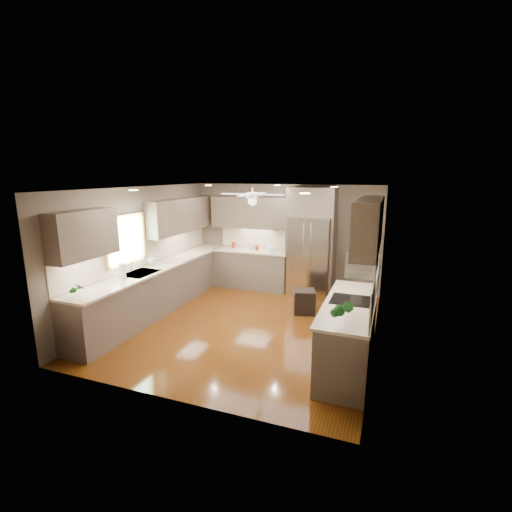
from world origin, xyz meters
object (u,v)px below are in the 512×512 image
Objects in this scene: potted_plant_left at (76,289)px; bowl at (270,250)px; canister_d at (257,248)px; canister_c at (251,246)px; soap_bottle at (153,260)px; canister_a at (234,245)px; paper_towel at (122,271)px; stool at (304,301)px; refrigerator at (311,244)px; microwave at (362,263)px; potted_plant_right at (342,310)px.

bowl is at bearing 68.30° from potted_plant_left.
potted_plant_left is (-1.32, -4.21, 0.08)m from canister_d.
canister_c is 2.49m from soap_bottle.
paper_towel reaches higher than canister_a.
canister_a is at bearing 148.52° from stool.
stool is 3.51m from paper_towel.
refrigerator reaches higher than potted_plant_left.
canister_c is at bearing -4.39° from canister_a.
potted_plant_left is 4.52m from bowl.
stool is (2.80, 2.95, -0.84)m from potted_plant_left.
microwave reaches higher than canister_c.
canister_a is at bearing 139.42° from microwave.
bowl is 0.08× the size of refrigerator.
canister_c is 1.42× the size of canister_d.
canister_c reaches higher than canister_a.
canister_c is at bearing 142.30° from stool.
potted_plant_left is 1.07m from paper_towel.
microwave is at bearing -46.31° from canister_d.
bowl is at bearing -0.80° from canister_c.
paper_towel is (-4.00, -0.37, -0.40)m from microwave.
soap_bottle reaches higher than bowl.
bowl is (0.49, -0.01, -0.07)m from canister_c.
microwave is 1.96× the size of paper_towel.
microwave is 4.04m from paper_towel.
canister_d is 0.61× the size of bowl.
potted_plant_left reaches higher than canister_a.
soap_bottle is 3.16m from stool.
refrigerator reaches higher than potted_plant_right.
potted_plant_right reaches higher than soap_bottle.
canister_c is 2.20m from stool.
microwave reaches higher than potted_plant_left.
potted_plant_right reaches higher than paper_towel.
canister_d is 1.34m from refrigerator.
microwave reaches higher than canister_a.
stool is at bearing -40.33° from canister_d.
bowl reaches higher than stool.
soap_bottle is 0.40× the size of stool.
stool is (0.16, -1.19, -0.95)m from refrigerator.
microwave reaches higher than canister_d.
paper_towel reaches higher than canister_c.
stool is (1.62, -1.26, -0.79)m from canister_c.
potted_plant_left is 1.36× the size of bowl.
canister_d is 0.36× the size of potted_plant_right.
refrigerator reaches higher than soap_bottle.
canister_a is 0.86× the size of canister_c.
bowl is (-2.18, 3.82, -0.14)m from potted_plant_right.
paper_towel is (-1.70, -3.13, 0.12)m from bowl.
microwave is (2.30, -2.76, 0.52)m from bowl.
potted_plant_right is at bearing -60.31° from bowl.
stool is (2.11, -1.29, -0.78)m from canister_a.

